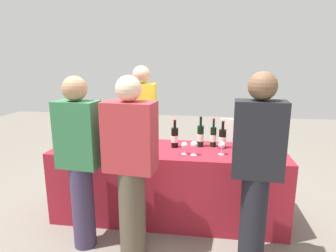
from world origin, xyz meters
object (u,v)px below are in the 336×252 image
(wine_bottle_1, at_px, (175,137))
(server_pouring, at_px, (142,123))
(guest_0, at_px, (80,158))
(guest_1, at_px, (131,163))
(wine_glass_0, at_px, (82,140))
(menu_board, at_px, (240,151))
(wine_glass_4, at_px, (194,145))
(guest_2, at_px, (257,167))
(wine_bottle_0, at_px, (138,133))
(ice_bucket, at_px, (88,135))
(wine_glass_5, at_px, (222,146))
(wine_glass_2, at_px, (149,141))
(wine_bottle_4, at_px, (222,138))
(wine_glass_1, at_px, (111,142))
(wine_bottle_3, at_px, (213,137))
(wine_bottle_2, at_px, (200,136))
(wine_glass_3, at_px, (184,146))

(wine_bottle_1, relative_size, server_pouring, 0.18)
(guest_0, relative_size, guest_1, 0.99)
(wine_glass_0, xyz_separation_m, menu_board, (1.77, 1.27, -0.44))
(wine_glass_4, distance_m, guest_2, 0.74)
(wine_bottle_0, xyz_separation_m, server_pouring, (-0.05, 0.48, 0.01))
(menu_board, bearing_deg, ice_bucket, -139.34)
(wine_glass_0, distance_m, wine_glass_5, 1.46)
(wine_glass_5, bearing_deg, wine_glass_2, -179.00)
(wine_bottle_4, relative_size, ice_bucket, 1.43)
(wine_bottle_1, distance_m, wine_glass_5, 0.53)
(guest_1, bearing_deg, wine_glass_1, 131.44)
(menu_board, bearing_deg, wine_glass_0, -134.05)
(wine_bottle_3, distance_m, server_pouring, 1.03)
(wine_bottle_3, bearing_deg, guest_0, -146.73)
(wine_glass_1, height_order, menu_board, wine_glass_1)
(wine_glass_5, bearing_deg, wine_bottle_2, 132.35)
(ice_bucket, height_order, guest_1, guest_1)
(wine_bottle_1, xyz_separation_m, wine_bottle_3, (0.41, 0.08, 0.00))
(wine_glass_5, distance_m, server_pouring, 1.24)
(guest_2, bearing_deg, wine_glass_5, 117.58)
(wine_glass_1, distance_m, guest_0, 0.47)
(guest_0, bearing_deg, guest_2, 3.36)
(guest_0, bearing_deg, menu_board, 53.09)
(wine_glass_2, distance_m, wine_glass_5, 0.74)
(wine_glass_3, bearing_deg, wine_bottle_3, 46.34)
(wine_bottle_1, relative_size, guest_2, 0.19)
(wine_glass_4, xyz_separation_m, guest_1, (-0.51, -0.49, -0.04))
(wine_bottle_4, bearing_deg, wine_glass_1, -165.89)
(guest_2, bearing_deg, wine_bottle_1, 138.75)
(wine_bottle_2, bearing_deg, wine_bottle_3, 7.38)
(ice_bucket, bearing_deg, server_pouring, 50.67)
(wine_bottle_0, xyz_separation_m, wine_bottle_2, (0.71, -0.04, 0.01))
(server_pouring, height_order, menu_board, server_pouring)
(wine_glass_1, distance_m, ice_bucket, 0.41)
(wine_bottle_0, xyz_separation_m, wine_bottle_1, (0.44, -0.10, -0.00))
(guest_0, bearing_deg, wine_glass_1, 78.70)
(wine_glass_5, xyz_separation_m, server_pouring, (-0.99, 0.76, 0.03))
(wine_bottle_2, relative_size, ice_bucket, 1.61)
(wine_bottle_1, distance_m, wine_glass_0, 0.99)
(wine_bottle_4, bearing_deg, wine_glass_3, -145.53)
(wine_bottle_0, height_order, wine_glass_2, wine_bottle_0)
(menu_board, bearing_deg, wine_glass_2, -120.52)
(server_pouring, bearing_deg, wine_bottle_0, 94.15)
(server_pouring, relative_size, guest_1, 1.03)
(wine_bottle_3, relative_size, wine_glass_1, 2.11)
(ice_bucket, bearing_deg, wine_bottle_4, 2.32)
(wine_bottle_0, bearing_deg, wine_glass_3, -29.97)
(wine_glass_5, bearing_deg, wine_glass_3, -173.30)
(wine_bottle_0, bearing_deg, wine_bottle_2, -3.02)
(wine_bottle_4, xyz_separation_m, guest_1, (-0.80, -0.77, -0.04))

